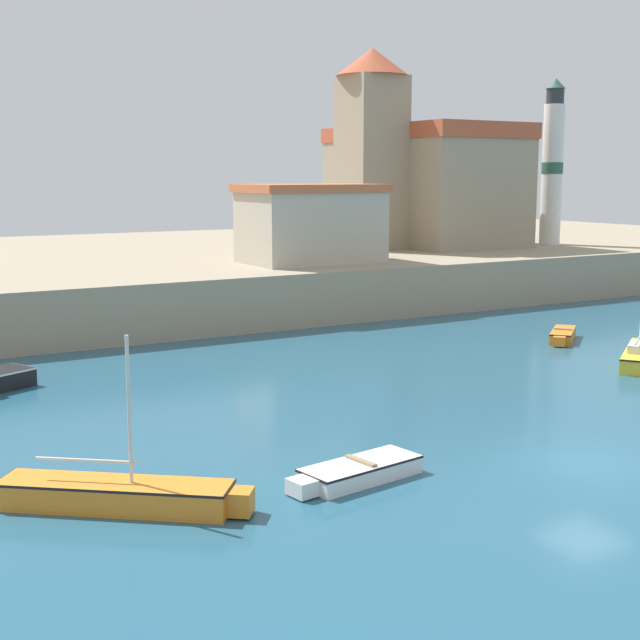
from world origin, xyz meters
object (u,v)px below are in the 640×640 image
at_px(lighthouse, 552,165).
at_px(dinghy_orange_0, 563,335).
at_px(church, 415,178).
at_px(sailboat_yellow_2, 639,354).
at_px(harbor_shed_mid_row, 311,223).
at_px(sailboat_orange_1, 120,494).
at_px(dinghy_white_4, 357,471).

bearing_deg(lighthouse, dinghy_orange_0, -132.80).
xyz_separation_m(church, lighthouse, (9.09, -5.94, 1.07)).
relative_size(dinghy_orange_0, sailboat_yellow_2, 0.63).
height_order(church, lighthouse, church).
xyz_separation_m(sailboat_yellow_2, church, (9.80, 31.02, 7.94)).
xyz_separation_m(sailboat_yellow_2, harbor_shed_mid_row, (-5.11, 21.84, 5.19)).
distance_m(dinghy_orange_0, church, 27.73).
bearing_deg(dinghy_orange_0, harbor_shed_mid_row, 111.53).
distance_m(church, harbor_shed_mid_row, 17.72).
distance_m(sailboat_orange_1, sailboat_yellow_2, 27.19).
xyz_separation_m(dinghy_orange_0, lighthouse, (17.73, 19.14, 9.14)).
height_order(dinghy_white_4, lighthouse, lighthouse).
bearing_deg(harbor_shed_mid_row, church, 31.62).
relative_size(sailboat_yellow_2, church, 0.33).
bearing_deg(lighthouse, church, 146.86).
distance_m(dinghy_orange_0, sailboat_orange_1, 30.08).
distance_m(sailboat_yellow_2, dinghy_white_4, 21.19).
relative_size(sailboat_yellow_2, harbor_shed_mid_row, 0.64).
xyz_separation_m(dinghy_orange_0, sailboat_orange_1, (-27.77, -11.56, 0.10)).
relative_size(sailboat_yellow_2, lighthouse, 0.43).
distance_m(church, lighthouse, 10.91).
distance_m(dinghy_white_4, church, 48.94).
relative_size(dinghy_white_4, lighthouse, 0.34).
bearing_deg(sailboat_yellow_2, sailboat_orange_1, -168.07).
bearing_deg(dinghy_white_4, harbor_shed_mid_row, 62.59).
xyz_separation_m(sailboat_orange_1, harbor_shed_mid_row, (21.49, 27.46, 5.22)).
relative_size(dinghy_white_4, harbor_shed_mid_row, 0.50).
xyz_separation_m(sailboat_orange_1, sailboat_yellow_2, (26.60, 5.62, 0.03)).
relative_size(sailboat_orange_1, lighthouse, 0.46).
height_order(sailboat_orange_1, church, church).
xyz_separation_m(sailboat_orange_1, church, (36.40, 36.64, 7.97)).
xyz_separation_m(dinghy_orange_0, dinghy_white_4, (-21.19, -12.86, -0.02)).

